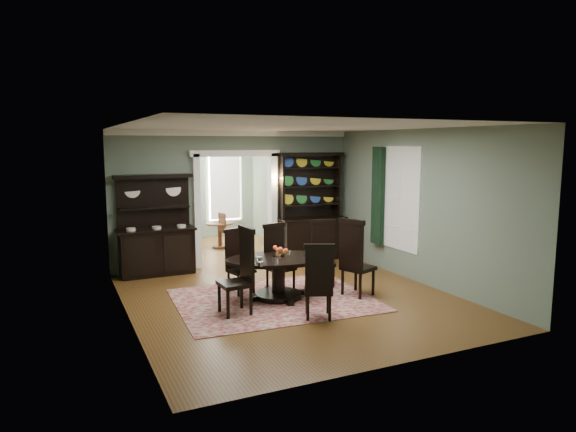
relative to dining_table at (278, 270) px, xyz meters
name	(u,v)px	position (x,y,z in m)	size (l,w,h in m)	color
room	(291,210)	(0.20, -0.11, 1.07)	(5.51, 6.01, 3.01)	brown
parlor	(205,189)	(0.20, 5.38, 1.01)	(3.51, 3.50, 3.01)	brown
doorway_trim	(235,193)	(0.20, 2.85, 1.11)	(2.08, 0.25, 2.57)	white
right_window	(389,197)	(2.89, 0.78, 1.09)	(0.15, 1.47, 2.12)	white
wall_sconce	(277,180)	(1.15, 2.70, 1.38)	(0.27, 0.21, 0.21)	#B68630
rug	(274,300)	(-0.12, -0.08, -0.50)	(3.34, 2.65, 0.01)	maroon
dining_table	(278,270)	(0.00, 0.00, 0.00)	(2.02, 1.98, 0.73)	black
centerpiece	(280,255)	(-0.02, -0.09, 0.28)	(1.28, 0.82, 0.21)	silver
chair_far_left	(238,259)	(-0.52, 0.66, 0.11)	(0.52, 0.51, 1.19)	black
chair_far_mid	(277,256)	(0.17, 0.45, 0.15)	(0.55, 0.54, 1.26)	black
chair_far_right	(323,251)	(1.16, 0.48, 0.15)	(0.61, 0.59, 1.26)	black
chair_end_left	(241,268)	(-0.86, -0.48, 0.23)	(0.52, 0.54, 1.40)	black
chair_end_right	(354,256)	(1.26, -0.47, 0.23)	(0.65, 0.66, 1.41)	black
chair_near	(319,280)	(0.11, -1.30, 0.13)	(0.58, 0.57, 1.22)	black
sideboard	(156,240)	(-1.63, 2.61, 0.22)	(1.59, 0.58, 2.09)	black
welsh_dresser	(311,221)	(1.97, 2.58, 0.40)	(1.62, 0.63, 2.51)	black
parlor_table	(219,231)	(0.38, 4.71, -0.08)	(0.72, 0.72, 0.67)	#552E18
parlor_chair_left	(189,231)	(-0.46, 4.59, 0.02)	(0.45, 0.44, 0.99)	#552E18
parlor_chair_right	(226,229)	(0.50, 4.54, 0.00)	(0.42, 0.41, 0.95)	#552E18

